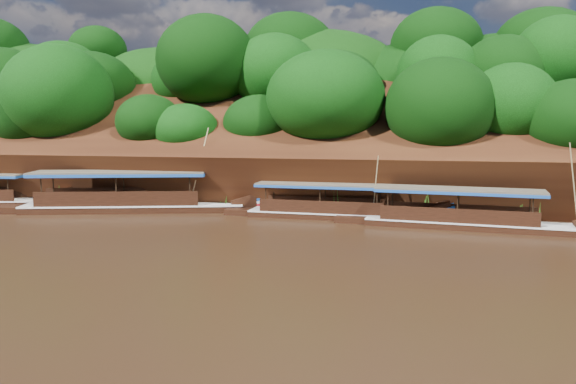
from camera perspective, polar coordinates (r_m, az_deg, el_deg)
name	(u,v)px	position (r m, az deg, el deg)	size (l,w,h in m)	color
ground	(285,244)	(27.95, -0.34, -5.33)	(160.00, 160.00, 0.00)	black
riverbank	(342,170)	(49.88, 5.51, 2.27)	(120.00, 30.06, 19.40)	black
boat_0	(484,220)	(33.58, 19.33, -2.74)	(14.15, 3.40, 5.40)	black
boat_1	(343,211)	(35.42, 5.64, -1.92)	(12.78, 2.56, 4.46)	black
boat_2	(148,202)	(39.39, -14.07, -1.02)	(17.39, 6.99, 6.19)	black
reeds	(269,199)	(37.73, -1.90, -0.70)	(49.54, 2.22, 2.06)	#306619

